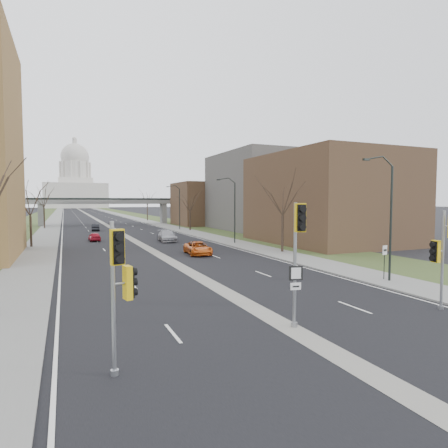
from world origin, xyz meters
TOP-DOWN VIEW (x-y plane):
  - ground at (0.00, 0.00)m, footprint 700.00×700.00m
  - road_surface at (0.00, 150.00)m, footprint 20.00×600.00m
  - median_strip at (0.00, 150.00)m, footprint 1.20×600.00m
  - sidewalk_right at (12.00, 150.00)m, footprint 4.00×600.00m
  - sidewalk_left at (-12.00, 150.00)m, footprint 4.00×600.00m
  - grass_verge_right at (18.00, 150.00)m, footprint 8.00×600.00m
  - grass_verge_left at (-18.00, 150.00)m, footprint 8.00×600.00m
  - commercial_block_near at (24.00, 28.00)m, footprint 16.00×20.00m
  - commercial_block_mid at (28.00, 52.00)m, footprint 18.00×22.00m
  - commercial_block_far at (22.00, 70.00)m, footprint 14.00×14.00m
  - pedestrian_bridge at (0.00, 80.00)m, footprint 34.00×3.00m
  - capitol at (0.00, 320.00)m, footprint 48.00×42.00m
  - streetlight_near at (10.99, 6.00)m, footprint 2.61×0.20m
  - streetlight_mid at (10.99, 32.00)m, footprint 2.61×0.20m
  - streetlight_far at (10.99, 58.00)m, footprint 2.61×0.20m
  - tree_left_b at (-13.00, 38.00)m, footprint 6.75×6.75m
  - tree_left_c at (-13.00, 72.00)m, footprint 7.65×7.65m
  - tree_right_a at (13.00, 22.00)m, footprint 7.20×7.20m
  - tree_right_b at (13.00, 55.00)m, footprint 6.30×6.30m
  - tree_right_c at (13.00, 95.00)m, footprint 7.65×7.65m
  - signal_pole_left at (-7.57, -1.15)m, footprint 0.85×1.04m
  - signal_pole_median at (0.23, 0.36)m, footprint 0.71×0.94m
  - signal_pole_right at (8.79, -0.21)m, footprint 0.91×0.97m
  - speed_limit_sign at (11.80, 6.48)m, footprint 0.52×0.14m
  - car_left_near at (-5.27, 42.94)m, footprint 1.62×3.71m
  - car_left_far at (-3.69, 62.28)m, footprint 1.74×4.10m
  - car_right_near at (3.88, 24.27)m, footprint 2.66×5.09m
  - car_right_mid at (4.14, 38.29)m, footprint 2.61×5.50m

SIDE VIEW (x-z plane):
  - ground at x=0.00m, z-range 0.00..0.00m
  - median_strip at x=0.00m, z-range -0.01..0.01m
  - road_surface at x=0.00m, z-range 0.00..0.01m
  - grass_verge_right at x=18.00m, z-range 0.00..0.10m
  - grass_verge_left at x=-18.00m, z-range 0.00..0.10m
  - sidewalk_right at x=12.00m, z-range 0.00..0.12m
  - sidewalk_left at x=-12.00m, z-range 0.00..0.12m
  - car_left_near at x=-5.27m, z-range 0.00..1.25m
  - car_left_far at x=-3.69m, z-range 0.00..1.32m
  - car_right_near at x=3.88m, z-range 0.00..1.37m
  - car_right_mid at x=4.14m, z-range 0.00..1.55m
  - speed_limit_sign at x=11.80m, z-range 0.58..3.00m
  - signal_pole_left at x=-7.57m, z-range 0.78..5.85m
  - signal_pole_right at x=8.79m, z-range 0.81..6.03m
  - signal_pole_median at x=0.23m, z-range 1.11..6.76m
  - pedestrian_bridge at x=0.00m, z-range 1.62..8.07m
  - commercial_block_far at x=22.00m, z-range 0.00..10.00m
  - tree_right_b at x=13.00m, z-range 1.71..9.93m
  - commercial_block_near at x=24.00m, z-range 0.00..12.00m
  - tree_left_b at x=-13.00m, z-range 1.82..10.63m
  - tree_right_a at x=13.00m, z-range 1.94..11.34m
  - streetlight_near at x=10.99m, z-range 2.60..11.30m
  - streetlight_mid at x=10.99m, z-range 2.60..11.30m
  - streetlight_far at x=10.99m, z-range 2.60..11.30m
  - tree_left_c at x=-13.00m, z-range 2.05..12.04m
  - tree_right_c at x=13.00m, z-range 2.05..12.04m
  - commercial_block_mid at x=28.00m, z-range 0.00..15.00m
  - capitol at x=0.00m, z-range -9.28..46.47m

